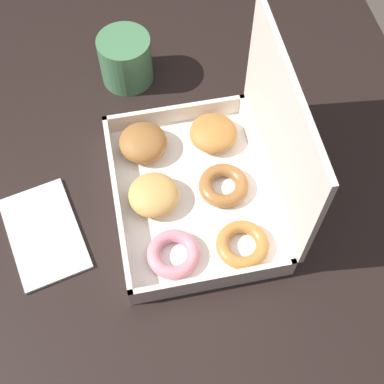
% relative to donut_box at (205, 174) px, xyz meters
% --- Properties ---
extents(ground_plane, '(8.00, 8.00, 0.00)m').
position_rel_donut_box_xyz_m(ground_plane, '(0.06, -0.07, -0.82)').
color(ground_plane, '#564C44').
extents(dining_table, '(1.16, 0.97, 0.77)m').
position_rel_donut_box_xyz_m(dining_table, '(0.06, -0.07, -0.15)').
color(dining_table, black).
rests_on(dining_table, ground_plane).
extents(donut_box, '(0.31, 0.25, 0.26)m').
position_rel_donut_box_xyz_m(donut_box, '(0.00, 0.00, 0.00)').
color(donut_box, white).
rests_on(donut_box, dining_table).
extents(coffee_mug, '(0.09, 0.09, 0.09)m').
position_rel_donut_box_xyz_m(coffee_mug, '(-0.26, -0.09, 0.00)').
color(coffee_mug, '#4C8456').
rests_on(coffee_mug, dining_table).
extents(paper_napkin, '(0.19, 0.14, 0.01)m').
position_rel_donut_box_xyz_m(paper_napkin, '(0.03, -0.26, -0.04)').
color(paper_napkin, white).
rests_on(paper_napkin, dining_table).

